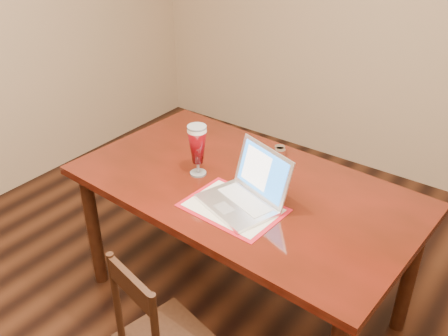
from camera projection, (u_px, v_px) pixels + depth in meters
The scene contains 2 objects.
room_shell at pixel (175, 24), 1.67m from camera, with size 4.51×5.01×2.71m.
dining_table at pixel (243, 199), 2.59m from camera, with size 1.81×1.09×1.11m.
Camera 1 is at (1.13, -1.26, 2.20)m, focal length 40.00 mm.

